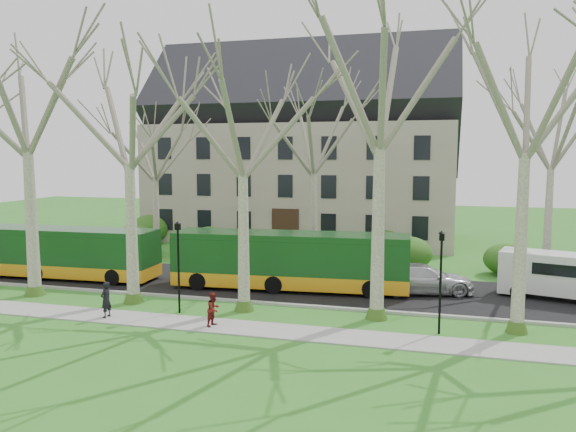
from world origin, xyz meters
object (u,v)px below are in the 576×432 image
(van_a, at_px, (556,276))
(pedestrian_b, at_px, (214,309))
(pedestrian_a, at_px, (106,299))
(bus_follow, at_px, (290,260))
(bus_lead, at_px, (58,252))
(sedan, at_px, (423,279))

(van_a, relative_size, pedestrian_b, 3.68)
(pedestrian_a, height_order, pedestrian_b, pedestrian_a)
(pedestrian_b, bearing_deg, bus_follow, 2.40)
(van_a, xyz_separation_m, pedestrian_b, (-15.38, -8.98, -0.45))
(bus_follow, bearing_deg, pedestrian_b, -105.60)
(van_a, bearing_deg, pedestrian_a, -141.05)
(pedestrian_b, bearing_deg, pedestrian_a, 104.94)
(pedestrian_a, bearing_deg, pedestrian_b, 97.41)
(pedestrian_b, bearing_deg, bus_lead, 76.71)
(bus_lead, bearing_deg, pedestrian_b, -28.98)
(sedan, distance_m, pedestrian_a, 16.32)
(bus_lead, distance_m, bus_follow, 14.44)
(van_a, distance_m, pedestrian_b, 17.82)
(sedan, relative_size, pedestrian_b, 3.66)
(sedan, height_order, pedestrian_b, sedan)
(bus_follow, distance_m, pedestrian_b, 7.59)
(sedan, height_order, van_a, van_a)
(bus_follow, relative_size, van_a, 2.38)
(van_a, bearing_deg, sedan, -159.31)
(bus_lead, xyz_separation_m, pedestrian_b, (12.95, -6.58, -0.82))
(bus_lead, relative_size, pedestrian_a, 7.45)
(bus_lead, height_order, pedestrian_a, bus_lead)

